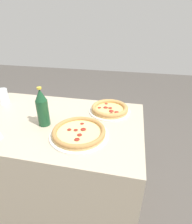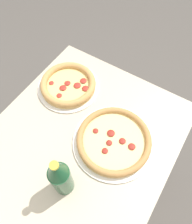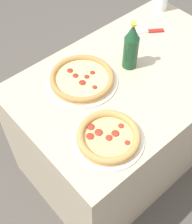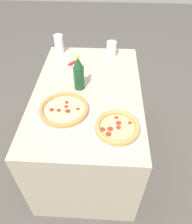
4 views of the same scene
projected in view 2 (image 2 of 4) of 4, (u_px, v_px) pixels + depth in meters
ground_plane at (74, 202)px, 1.45m from camera, size 8.00×8.00×0.00m
table at (68, 191)px, 1.14m from camera, size 1.16×0.73×0.72m
pizza_salami at (114, 140)px, 0.87m from camera, size 0.33×0.33×0.04m
pizza_margherita at (68, 85)px, 1.01m from camera, size 0.29×0.29×0.04m
beer_bottle at (60, 177)px, 0.70m from camera, size 0.07×0.07×0.24m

